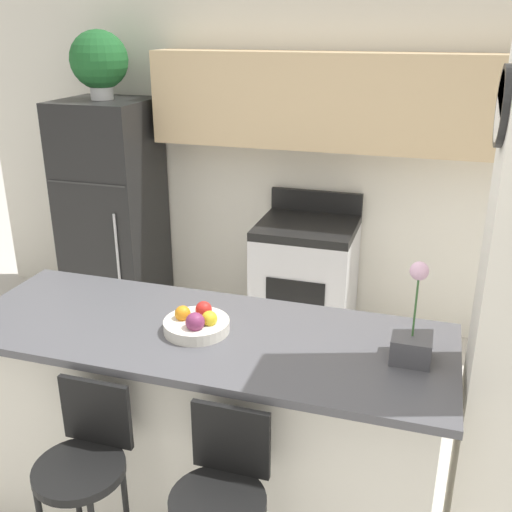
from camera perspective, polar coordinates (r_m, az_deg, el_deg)
wall_back at (r=4.40m, az=6.78°, el=11.03°), size 5.60×0.38×2.55m
counter_bar at (r=2.85m, az=-4.79°, el=-16.01°), size 2.11×0.77×1.02m
refrigerator at (r=4.82m, az=-13.48°, el=4.10°), size 0.66×0.68×1.71m
stove_range at (r=4.43m, az=4.73°, el=-2.41°), size 0.69×0.66×1.07m
bar_stool_left at (r=2.51m, az=-15.93°, el=-18.97°), size 0.35×0.35×0.98m
bar_stool_right at (r=2.30m, az=-3.31°, el=-22.30°), size 0.35×0.35×0.98m
potted_plant_on_fridge at (r=4.62m, az=-14.72°, el=17.51°), size 0.41×0.41×0.48m
orchid_vase at (r=2.39m, az=14.65°, el=-7.59°), size 0.15×0.15×0.41m
fruit_bowl at (r=2.55m, az=-5.66°, el=-6.38°), size 0.28×0.28×0.12m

